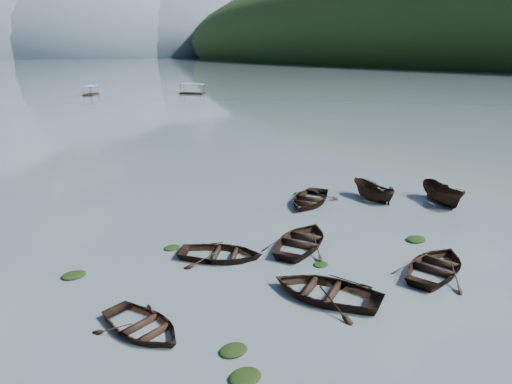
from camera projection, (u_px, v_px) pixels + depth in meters
ground_plane at (401, 306)px, 19.76m from camera, size 2400.00×2400.00×0.00m
haze_mtn_c at (64, 57)px, 821.73m from camera, size 520.00×520.00×260.00m
haze_mtn_d at (160, 56)px, 911.88m from camera, size 520.00×520.00×220.00m
rowboat_0 at (143, 331)px, 17.98m from camera, size 4.01×4.74×0.84m
rowboat_1 at (302, 246)px, 25.84m from camera, size 6.21×5.76×1.05m
rowboat_3 at (326, 297)px, 20.50m from camera, size 5.63×6.11×1.03m
rowboat_4 at (436, 272)px, 22.80m from camera, size 5.74×4.90×1.00m
rowboat_5 at (442, 203)px, 33.08m from camera, size 2.95×4.60×1.66m
rowboat_6 at (221, 258)px, 24.28m from camera, size 5.53×5.36×0.93m
rowboat_7 at (309, 203)px, 33.06m from camera, size 6.21×5.85×1.05m
rowboat_8 at (372, 199)px, 33.89m from camera, size 1.49×3.88×1.49m
weed_clump_0 at (245, 379)px, 15.37m from camera, size 1.16×0.95×0.25m
weed_clump_1 at (233, 352)px, 16.75m from camera, size 1.09×0.87×0.24m
weed_clump_2 at (358, 290)px, 21.09m from camera, size 1.08×0.86×0.23m
weed_clump_3 at (321, 265)px, 23.50m from camera, size 0.82×0.69×0.18m
weed_clump_4 at (416, 240)px, 26.57m from camera, size 1.25×0.99×0.26m
weed_clump_5 at (74, 276)px, 22.34m from camera, size 1.16×0.94×0.25m
weed_clump_6 at (172, 248)px, 25.49m from camera, size 0.95×0.79×0.20m
weed_clump_7 at (373, 199)px, 33.99m from camera, size 1.23×0.99×0.27m
pontoon_centre at (91, 95)px, 113.77m from camera, size 4.97×6.13×2.19m
pontoon_right at (192, 94)px, 116.15m from camera, size 6.13×6.43×2.41m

